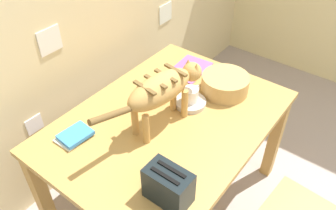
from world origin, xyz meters
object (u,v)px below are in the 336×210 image
object	(u,v)px
coffee_mug	(191,95)
book_stack	(74,136)
magazine	(190,69)
saucer_bowl	(190,102)
dining_table	(168,130)
toaster	(168,186)
cat	(163,89)
wicker_basket	(225,84)

from	to	relation	value
coffee_mug	book_stack	size ratio (longest dim) A/B	0.73
coffee_mug	magazine	size ratio (longest dim) A/B	0.44
coffee_mug	saucer_bowl	bearing A→B (deg)	180.00
coffee_mug	book_stack	bearing A→B (deg)	151.53
magazine	book_stack	distance (m)	0.90
coffee_mug	book_stack	distance (m)	0.68
dining_table	coffee_mug	distance (m)	0.24
dining_table	saucer_bowl	distance (m)	0.21
toaster	dining_table	bearing A→B (deg)	37.53
dining_table	cat	world-z (taller)	cat
saucer_bowl	book_stack	bearing A→B (deg)	151.39
saucer_bowl	wicker_basket	world-z (taller)	wicker_basket
coffee_mug	magazine	xyz separation A→B (m)	(0.30, 0.21, -0.07)
cat	saucer_bowl	bearing A→B (deg)	90.00
coffee_mug	magazine	distance (m)	0.37
book_stack	toaster	size ratio (longest dim) A/B	0.88
magazine	book_stack	bearing A→B (deg)	168.93
wicker_basket	coffee_mug	bearing A→B (deg)	157.46
toaster	book_stack	bearing A→B (deg)	90.29
dining_table	magazine	size ratio (longest dim) A/B	4.61
saucer_bowl	magazine	distance (m)	0.37
wicker_basket	toaster	distance (m)	0.84
saucer_bowl	toaster	distance (m)	0.66
saucer_bowl	coffee_mug	bearing A→B (deg)	0.00
cat	magazine	world-z (taller)	cat
magazine	toaster	xyz separation A→B (m)	(-0.89, -0.50, 0.08)
book_stack	toaster	distance (m)	0.61
cat	wicker_basket	bearing A→B (deg)	82.21
dining_table	toaster	size ratio (longest dim) A/B	6.72
wicker_basket	toaster	xyz separation A→B (m)	(-0.82, -0.19, 0.03)
toaster	magazine	bearing A→B (deg)	29.34
magazine	wicker_basket	xyz separation A→B (m)	(-0.07, -0.31, 0.05)
cat	toaster	world-z (taller)	cat
saucer_bowl	toaster	xyz separation A→B (m)	(-0.59, -0.29, 0.07)
dining_table	book_stack	xyz separation A→B (m)	(-0.41, 0.30, 0.10)
dining_table	book_stack	bearing A→B (deg)	144.33
saucer_bowl	wicker_basket	distance (m)	0.25
cat	saucer_bowl	size ratio (longest dim) A/B	3.86
saucer_bowl	magazine	size ratio (longest dim) A/B	0.63
coffee_mug	wicker_basket	xyz separation A→B (m)	(0.23, -0.09, -0.01)
coffee_mug	magazine	bearing A→B (deg)	35.38
dining_table	wicker_basket	distance (m)	0.45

